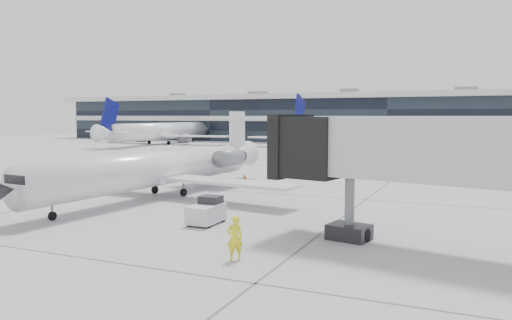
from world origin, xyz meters
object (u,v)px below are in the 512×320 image
at_px(jet_bridge, 512,154).
at_px(baggage_tug, 207,212).
at_px(regional_jet, 160,168).
at_px(ramp_worker, 235,238).

xyz_separation_m(jet_bridge, baggage_tug, (-15.29, 1.81, -3.92)).
bearing_deg(jet_bridge, regional_jet, 171.35).
distance_m(regional_jet, ramp_worker, 17.94).
xyz_separation_m(regional_jet, baggage_tug, (7.92, -6.83, -1.55)).
xyz_separation_m(regional_jet, jet_bridge, (23.22, -8.64, 2.37)).
height_order(jet_bridge, baggage_tug, jet_bridge).
xyz_separation_m(ramp_worker, baggage_tug, (-4.68, 5.87, -0.28)).
relative_size(regional_jet, baggage_tug, 11.73).
xyz_separation_m(regional_jet, ramp_worker, (12.60, -12.71, -1.27)).
height_order(jet_bridge, ramp_worker, jet_bridge).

